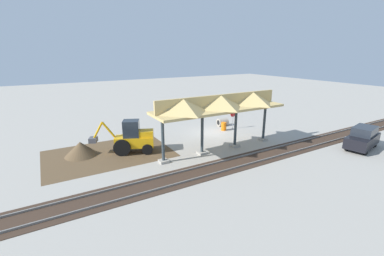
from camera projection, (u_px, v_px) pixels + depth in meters
The scene contains 10 objects.
ground_plane at pixel (213, 133), 27.38m from camera, with size 120.00×120.00×0.00m, color #9E998E.
dirt_work_zone at pixel (109, 154), 21.72m from camera, with size 10.12×7.00×0.01m, color brown.
platform_canopy at pixel (220, 103), 21.38m from camera, with size 11.80×3.20×4.90m.
rail_tracks at pixel (264, 156), 21.22m from camera, with size 60.00×2.58×0.15m.
stop_sign at pixel (233, 115), 28.47m from camera, with size 0.76×0.09×2.14m.
backhoe at pixel (133, 138), 21.71m from camera, with size 5.25×3.21×2.82m.
dirt_mound at pixel (82, 155), 21.35m from camera, with size 5.21×5.21×2.39m, color brown.
concrete_pipe at pixel (222, 122), 29.97m from camera, with size 1.21×0.94×0.89m.
distant_parked_car at pixel (363, 138), 22.66m from camera, with size 4.47×2.58×1.98m.
traffic_barrel at pixel (224, 126), 28.17m from camera, with size 0.56×0.56×0.90m, color orange.
Camera 1 is at (15.06, 21.47, 8.19)m, focal length 24.00 mm.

